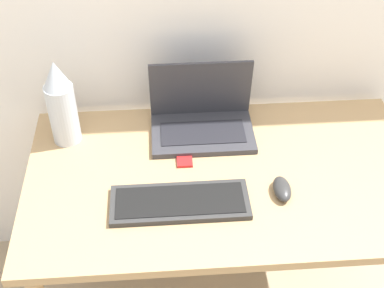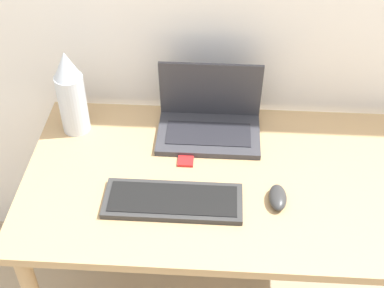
{
  "view_description": "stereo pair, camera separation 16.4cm",
  "coord_description": "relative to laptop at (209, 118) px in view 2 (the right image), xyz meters",
  "views": [
    {
      "loc": [
        -0.19,
        -0.84,
        1.94
      ],
      "look_at": [
        -0.1,
        0.39,
        0.85
      ],
      "focal_mm": 50.0,
      "sensor_mm": 36.0,
      "label": 1
    },
    {
      "loc": [
        -0.03,
        -0.84,
        1.94
      ],
      "look_at": [
        -0.1,
        0.39,
        0.85
      ],
      "focal_mm": 50.0,
      "sensor_mm": 36.0,
      "label": 2
    }
  ],
  "objects": [
    {
      "name": "mp3_player",
      "position": [
        -0.07,
        -0.16,
        -0.05
      ],
      "size": [
        0.05,
        0.05,
        0.01
      ],
      "color": "red",
      "rests_on": "desk"
    },
    {
      "name": "vase",
      "position": [
        -0.46,
        -0.02,
        0.1
      ],
      "size": [
        0.09,
        0.09,
        0.31
      ],
      "color": "silver",
      "rests_on": "desk"
    },
    {
      "name": "desk",
      "position": [
        0.05,
        -0.22,
        -0.15
      ],
      "size": [
        1.26,
        0.71,
        0.75
      ],
      "color": "tan",
      "rests_on": "ground_plane"
    },
    {
      "name": "laptop",
      "position": [
        0.0,
        0.0,
        0.0
      ],
      "size": [
        0.35,
        0.23,
        0.24
      ],
      "color": "#333338",
      "rests_on": "desk"
    },
    {
      "name": "keyboard",
      "position": [
        -0.09,
        -0.34,
        -0.04
      ],
      "size": [
        0.41,
        0.15,
        0.02
      ],
      "color": "#2D2D2D",
      "rests_on": "desk"
    },
    {
      "name": "mouse",
      "position": [
        0.22,
        -0.32,
        -0.03
      ],
      "size": [
        0.05,
        0.1,
        0.04
      ],
      "color": "#2D2D2D",
      "rests_on": "desk"
    }
  ]
}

